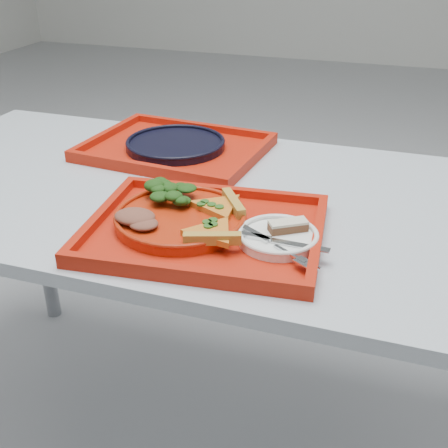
{
  "coord_description": "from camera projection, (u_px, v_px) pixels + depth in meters",
  "views": [
    {
      "loc": [
        0.42,
        -1.08,
        1.29
      ],
      "look_at": [
        0.12,
        -0.18,
        0.78
      ],
      "focal_mm": 45.0,
      "sensor_mm": 36.0,
      "label": 1
    }
  ],
  "objects": [
    {
      "name": "pizza_slice_b",
      "position": [
        219.0,
        205.0,
        1.12
      ],
      "size": [
        0.16,
        0.16,
        0.02
      ],
      "primitive_type": null,
      "rotation": [
        0.0,
        0.0,
        3.74
      ],
      "color": "gold",
      "rests_on": "dinner_plate"
    },
    {
      "name": "table",
      "position": [
        201.0,
        220.0,
        1.31
      ],
      "size": [
        1.6,
        0.8,
        0.75
      ],
      "color": "#A0AAB3",
      "rests_on": "ground"
    },
    {
      "name": "knife",
      "position": [
        279.0,
        241.0,
        1.02
      ],
      "size": [
        0.19,
        0.02,
        0.01
      ],
      "primitive_type": "cube",
      "rotation": [
        0.0,
        0.0,
        -0.03
      ],
      "color": "silver",
      "rests_on": "side_plate"
    },
    {
      "name": "meat_portion",
      "position": [
        135.0,
        217.0,
        1.07
      ],
      "size": [
        0.08,
        0.06,
        0.02
      ],
      "primitive_type": "ellipsoid",
      "color": "brown",
      "rests_on": "dinner_plate"
    },
    {
      "name": "side_plate",
      "position": [
        278.0,
        239.0,
        1.05
      ],
      "size": [
        0.15,
        0.15,
        0.01
      ],
      "primitive_type": "cylinder",
      "color": "white",
      "rests_on": "tray_main"
    },
    {
      "name": "salad_heap",
      "position": [
        173.0,
        189.0,
        1.16
      ],
      "size": [
        0.1,
        0.09,
        0.05
      ],
      "primitive_type": "ellipsoid",
      "color": "black",
      "rests_on": "dinner_plate"
    },
    {
      "name": "tray_main",
      "position": [
        205.0,
        233.0,
        1.09
      ],
      "size": [
        0.48,
        0.39,
        0.01
      ],
      "primitive_type": "cube",
      "rotation": [
        0.0,
        0.0,
        0.1
      ],
      "color": "#A81A08",
      "rests_on": "table"
    },
    {
      "name": "pizza_slice_a",
      "position": [
        212.0,
        231.0,
        1.03
      ],
      "size": [
        0.14,
        0.15,
        0.02
      ],
      "primitive_type": null,
      "rotation": [
        0.0,
        0.0,
        1.91
      ],
      "color": "gold",
      "rests_on": "dinner_plate"
    },
    {
      "name": "dinner_plate",
      "position": [
        181.0,
        219.0,
        1.11
      ],
      "size": [
        0.26,
        0.26,
        0.02
      ],
      "primitive_type": "cylinder",
      "color": "#A4230A",
      "rests_on": "tray_main"
    },
    {
      "name": "tray_far",
      "position": [
        176.0,
        150.0,
        1.49
      ],
      "size": [
        0.48,
        0.39,
        0.01
      ],
      "primitive_type": "cube",
      "rotation": [
        0.0,
        0.0,
        -0.09
      ],
      "color": "#A81A08",
      "rests_on": "table"
    },
    {
      "name": "ground",
      "position": [
        206.0,
        425.0,
        1.63
      ],
      "size": [
        10.0,
        10.0,
        0.0
      ],
      "primitive_type": "plane",
      "color": "#92949A",
      "rests_on": "ground"
    },
    {
      "name": "navy_plate",
      "position": [
        176.0,
        145.0,
        1.48
      ],
      "size": [
        0.26,
        0.26,
        0.02
      ],
      "primitive_type": "cylinder",
      "color": "black",
      "rests_on": "tray_far"
    },
    {
      "name": "dessert_bar",
      "position": [
        288.0,
        226.0,
        1.05
      ],
      "size": [
        0.08,
        0.06,
        0.02
      ],
      "rotation": [
        0.0,
        0.0,
        0.58
      ],
      "color": "#482818",
      "rests_on": "side_plate"
    },
    {
      "name": "fork",
      "position": [
        274.0,
        245.0,
        1.01
      ],
      "size": [
        0.17,
        0.12,
        0.01
      ],
      "primitive_type": "cube",
      "rotation": [
        0.0,
        0.0,
        -0.56
      ],
      "color": "silver",
      "rests_on": "side_plate"
    }
  ]
}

